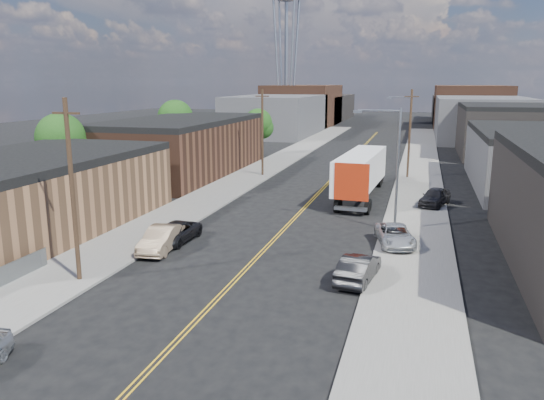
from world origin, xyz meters
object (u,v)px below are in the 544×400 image
Objects in this scene: semi_truck at (363,170)px; car_right_oncoming at (358,268)px; car_left_b at (161,239)px; car_left_c at (175,233)px; car_right_lot_a at (395,235)px; car_right_lot_c at (435,197)px.

semi_truck is 3.65× the size of car_right_oncoming.
semi_truck is 3.49× the size of car_left_b.
car_left_c is 1.00× the size of car_right_lot_a.
car_right_lot_a is (14.60, 5.01, 0.02)m from car_left_b.
car_right_lot_c reaches higher than car_left_c.
semi_truck is at bearing 62.73° from car_left_c.
car_left_b is at bearing -174.56° from car_right_lot_a.
car_left_c is 23.51m from car_right_lot_c.
car_right_lot_a is at bearing -72.37° from semi_truck.
semi_truck is 16.39m from car_right_lot_a.
car_right_lot_c is at bearing -20.54° from semi_truck.
semi_truck reaches higher than car_right_oncoming.
car_left_b is 1.98m from car_left_c.
car_right_oncoming is 0.97× the size of car_right_lot_a.
semi_truck reaches higher than car_right_lot_a.
semi_truck is 3.51× the size of car_left_c.
car_left_b reaches higher than car_right_lot_a.
car_left_b is 1.01× the size of car_left_c.
car_left_b is 13.15m from car_right_oncoming.
car_right_lot_a is (3.95, -15.82, -1.67)m from semi_truck.
car_left_b reaches higher than car_left_c.
car_right_lot_a is (1.60, 6.98, 0.05)m from car_right_oncoming.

